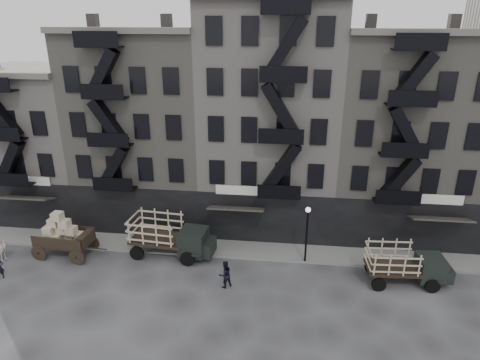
# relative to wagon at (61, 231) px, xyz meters

# --- Properties ---
(ground) EXTENTS (140.00, 140.00, 0.00)m
(ground) POSITION_rel_wagon_xyz_m (14.16, -1.67, -1.95)
(ground) COLOR #38383A
(ground) RESTS_ON ground
(sidewalk) EXTENTS (55.00, 2.50, 0.15)m
(sidewalk) POSITION_rel_wagon_xyz_m (14.16, 2.08, -1.88)
(sidewalk) COLOR slate
(sidewalk) RESTS_ON ground
(building_west) EXTENTS (10.00, 11.35, 13.20)m
(building_west) POSITION_rel_wagon_xyz_m (-5.84, 8.16, 4.05)
(building_west) COLOR #A19A94
(building_west) RESTS_ON ground
(building_midwest) EXTENTS (10.00, 11.35, 16.20)m
(building_midwest) POSITION_rel_wagon_xyz_m (4.16, 8.15, 5.55)
(building_midwest) COLOR slate
(building_midwest) RESTS_ON ground
(building_center) EXTENTS (10.00, 11.35, 18.20)m
(building_center) POSITION_rel_wagon_xyz_m (14.16, 8.15, 6.55)
(building_center) COLOR #A19A94
(building_center) RESTS_ON ground
(building_mideast) EXTENTS (10.00, 11.35, 16.20)m
(building_mideast) POSITION_rel_wagon_xyz_m (24.16, 8.15, 5.55)
(building_mideast) COLOR slate
(building_mideast) RESTS_ON ground
(lamp_post) EXTENTS (0.36, 0.36, 4.28)m
(lamp_post) POSITION_rel_wagon_xyz_m (17.16, 0.93, 0.83)
(lamp_post) COLOR black
(lamp_post) RESTS_ON ground
(wagon) EXTENTS (4.19, 2.47, 3.42)m
(wagon) POSITION_rel_wagon_xyz_m (0.00, 0.00, 0.00)
(wagon) COLOR black
(wagon) RESTS_ON ground
(stake_truck_west) EXTENTS (6.13, 2.93, 2.99)m
(stake_truck_west) POSITION_rel_wagon_xyz_m (7.57, 0.91, -0.25)
(stake_truck_west) COLOR black
(stake_truck_west) RESTS_ON ground
(stake_truck_east) EXTENTS (5.38, 2.46, 2.64)m
(stake_truck_east) POSITION_rel_wagon_xyz_m (23.43, -0.65, -0.45)
(stake_truck_east) COLOR black
(stake_truck_east) RESTS_ON ground
(pedestrian_mid) EXTENTS (1.12, 1.08, 1.82)m
(pedestrian_mid) POSITION_rel_wagon_xyz_m (12.04, -2.45, -1.04)
(pedestrian_mid) COLOR black
(pedestrian_mid) RESTS_ON ground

